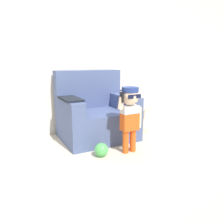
% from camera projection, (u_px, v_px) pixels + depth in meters
% --- Properties ---
extents(ground_plane, '(10.00, 10.00, 0.00)m').
position_uv_depth(ground_plane, '(99.00, 143.00, 3.26)').
color(ground_plane, beige).
extents(wall_back, '(10.00, 0.05, 2.60)m').
position_uv_depth(wall_back, '(79.00, 55.00, 3.64)').
color(wall_back, silver).
rests_on(wall_back, ground_plane).
extents(armchair, '(1.12, 0.91, 1.06)m').
position_uv_depth(armchair, '(95.00, 115.00, 3.47)').
color(armchair, '#475684').
rests_on(armchair, ground_plane).
extents(person_child, '(0.36, 0.27, 0.88)m').
position_uv_depth(person_child, '(130.00, 110.00, 2.82)').
color(person_child, '#E05119').
rests_on(person_child, ground_plane).
extents(side_table, '(0.35, 0.35, 0.42)m').
position_uv_depth(side_table, '(143.00, 117.00, 3.80)').
color(side_table, beige).
rests_on(side_table, ground_plane).
extents(toy_ball, '(0.18, 0.18, 0.18)m').
position_uv_depth(toy_ball, '(101.00, 150.00, 2.79)').
color(toy_ball, '#4CB256').
rests_on(toy_ball, ground_plane).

